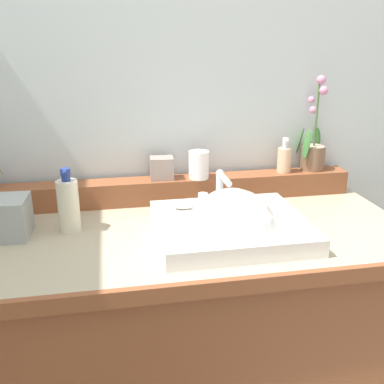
{
  "coord_description": "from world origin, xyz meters",
  "views": [
    {
      "loc": [
        -0.16,
        -1.26,
        1.44
      ],
      "look_at": [
        0.07,
        -0.02,
        1.0
      ],
      "focal_mm": 42.04,
      "sensor_mm": 36.0,
      "label": 1
    }
  ],
  "objects_px": {
    "sink_basin": "(231,231)",
    "soap_dispenser": "(284,159)",
    "tumbler_cup": "(199,165)",
    "trinket_box": "(162,168)",
    "potted_plant": "(313,148)",
    "lotion_bottle": "(68,205)",
    "soap_bar": "(184,205)",
    "tissue_box": "(6,218)"
  },
  "relations": [
    {
      "from": "soap_dispenser",
      "to": "tissue_box",
      "type": "relative_size",
      "value": 1.0
    },
    {
      "from": "sink_basin",
      "to": "soap_dispenser",
      "type": "height_order",
      "value": "soap_dispenser"
    },
    {
      "from": "tumbler_cup",
      "to": "soap_dispenser",
      "type": "bearing_deg",
      "value": 2.95
    },
    {
      "from": "potted_plant",
      "to": "tumbler_cup",
      "type": "height_order",
      "value": "potted_plant"
    },
    {
      "from": "soap_bar",
      "to": "soap_dispenser",
      "type": "xyz_separation_m",
      "value": [
        0.42,
        0.22,
        0.07
      ]
    },
    {
      "from": "potted_plant",
      "to": "soap_dispenser",
      "type": "relative_size",
      "value": 2.71
    },
    {
      "from": "soap_bar",
      "to": "tumbler_cup",
      "type": "distance_m",
      "value": 0.23
    },
    {
      "from": "potted_plant",
      "to": "trinket_box",
      "type": "relative_size",
      "value": 4.3
    },
    {
      "from": "soap_dispenser",
      "to": "trinket_box",
      "type": "xyz_separation_m",
      "value": [
        -0.46,
        0.0,
        -0.01
      ]
    },
    {
      "from": "potted_plant",
      "to": "soap_dispenser",
      "type": "bearing_deg",
      "value": -172.16
    },
    {
      "from": "soap_bar",
      "to": "lotion_bottle",
      "type": "bearing_deg",
      "value": 177.7
    },
    {
      "from": "soap_bar",
      "to": "trinket_box",
      "type": "xyz_separation_m",
      "value": [
        -0.04,
        0.22,
        0.06
      ]
    },
    {
      "from": "trinket_box",
      "to": "tissue_box",
      "type": "relative_size",
      "value": 0.63
    },
    {
      "from": "sink_basin",
      "to": "lotion_bottle",
      "type": "height_order",
      "value": "lotion_bottle"
    },
    {
      "from": "tumbler_cup",
      "to": "potted_plant",
      "type": "bearing_deg",
      "value": 4.26
    },
    {
      "from": "tissue_box",
      "to": "trinket_box",
      "type": "bearing_deg",
      "value": 23.61
    },
    {
      "from": "soap_dispenser",
      "to": "tumbler_cup",
      "type": "distance_m",
      "value": 0.33
    },
    {
      "from": "sink_basin",
      "to": "soap_dispenser",
      "type": "bearing_deg",
      "value": 49.17
    },
    {
      "from": "trinket_box",
      "to": "lotion_bottle",
      "type": "height_order",
      "value": "lotion_bottle"
    },
    {
      "from": "sink_basin",
      "to": "tumbler_cup",
      "type": "distance_m",
      "value": 0.35
    },
    {
      "from": "tissue_box",
      "to": "soap_dispenser",
      "type": "bearing_deg",
      "value": 12.72
    },
    {
      "from": "soap_dispenser",
      "to": "tumbler_cup",
      "type": "bearing_deg",
      "value": -177.05
    },
    {
      "from": "potted_plant",
      "to": "tumbler_cup",
      "type": "distance_m",
      "value": 0.45
    },
    {
      "from": "sink_basin",
      "to": "soap_bar",
      "type": "bearing_deg",
      "value": 135.18
    },
    {
      "from": "soap_bar",
      "to": "soap_dispenser",
      "type": "height_order",
      "value": "soap_dispenser"
    },
    {
      "from": "sink_basin",
      "to": "tumbler_cup",
      "type": "height_order",
      "value": "tumbler_cup"
    },
    {
      "from": "soap_dispenser",
      "to": "tumbler_cup",
      "type": "relative_size",
      "value": 1.31
    },
    {
      "from": "lotion_bottle",
      "to": "tissue_box",
      "type": "xyz_separation_m",
      "value": [
        -0.18,
        -0.01,
        -0.03
      ]
    },
    {
      "from": "soap_bar",
      "to": "sink_basin",
      "type": "bearing_deg",
      "value": -44.82
    },
    {
      "from": "tumbler_cup",
      "to": "trinket_box",
      "type": "height_order",
      "value": "tumbler_cup"
    },
    {
      "from": "soap_dispenser",
      "to": "tumbler_cup",
      "type": "height_order",
      "value": "soap_dispenser"
    },
    {
      "from": "soap_bar",
      "to": "soap_dispenser",
      "type": "distance_m",
      "value": 0.48
    },
    {
      "from": "potted_plant",
      "to": "lotion_bottle",
      "type": "relative_size",
      "value": 1.76
    },
    {
      "from": "soap_bar",
      "to": "potted_plant",
      "type": "height_order",
      "value": "potted_plant"
    },
    {
      "from": "tumbler_cup",
      "to": "sink_basin",
      "type": "bearing_deg",
      "value": -84.13
    },
    {
      "from": "tumbler_cup",
      "to": "tissue_box",
      "type": "relative_size",
      "value": 0.76
    },
    {
      "from": "tissue_box",
      "to": "tumbler_cup",
      "type": "bearing_deg",
      "value": 17.62
    },
    {
      "from": "soap_bar",
      "to": "tissue_box",
      "type": "bearing_deg",
      "value": 179.36
    },
    {
      "from": "tumbler_cup",
      "to": "lotion_bottle",
      "type": "distance_m",
      "value": 0.48
    },
    {
      "from": "sink_basin",
      "to": "soap_bar",
      "type": "distance_m",
      "value": 0.18
    },
    {
      "from": "tumbler_cup",
      "to": "tissue_box",
      "type": "bearing_deg",
      "value": -162.38
    },
    {
      "from": "potted_plant",
      "to": "soap_bar",
      "type": "bearing_deg",
      "value": -156.17
    }
  ]
}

